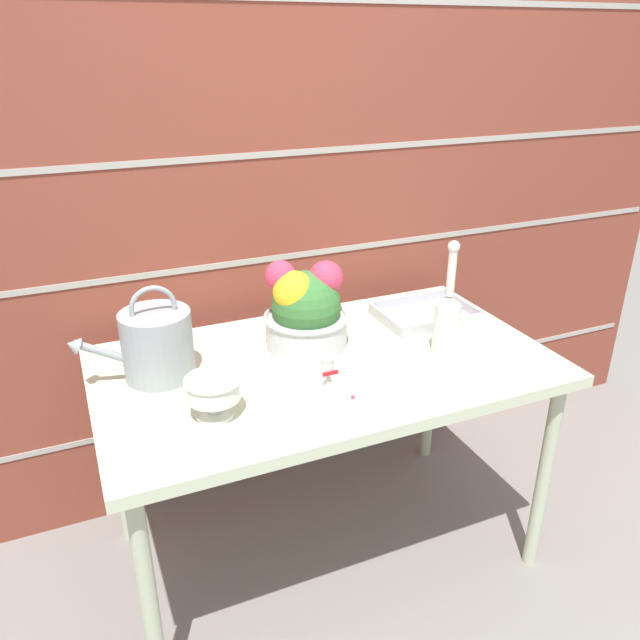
{
  "coord_description": "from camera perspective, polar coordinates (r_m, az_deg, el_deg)",
  "views": [
    {
      "loc": [
        -0.67,
        -1.52,
        1.63
      ],
      "look_at": [
        0.0,
        0.04,
        0.86
      ],
      "focal_mm": 35.0,
      "sensor_mm": 36.0,
      "label": 1
    }
  ],
  "objects": [
    {
      "name": "ground_plane",
      "position": [
        2.33,
        0.4,
        -20.07
      ],
      "size": [
        12.0,
        12.0,
        0.0
      ],
      "primitive_type": "plane",
      "color": "gray"
    },
    {
      "name": "brick_wall",
      "position": [
        2.2,
        -4.92,
        10.39
      ],
      "size": [
        3.6,
        0.08,
        2.2
      ],
      "color": "brown",
      "rests_on": "ground_plane"
    },
    {
      "name": "patio_table",
      "position": [
        1.92,
        0.46,
        -5.47
      ],
      "size": [
        1.36,
        0.78,
        0.74
      ],
      "color": "beige",
      "rests_on": "ground_plane"
    },
    {
      "name": "watering_can",
      "position": [
        1.82,
        -14.74,
        -2.12
      ],
      "size": [
        0.34,
        0.2,
        0.28
      ],
      "color": "#93999E",
      "rests_on": "patio_table"
    },
    {
      "name": "crystal_pedestal_bowl",
      "position": [
        1.61,
        -9.73,
        -6.42
      ],
      "size": [
        0.15,
        0.15,
        0.11
      ],
      "color": "silver",
      "rests_on": "patio_table"
    },
    {
      "name": "flower_planter",
      "position": [
        1.93,
        -1.38,
        0.98
      ],
      "size": [
        0.27,
        0.27,
        0.28
      ],
      "color": "#BCBCC1",
      "rests_on": "patio_table"
    },
    {
      "name": "glass_decanter",
      "position": [
        1.93,
        11.56,
        0.17
      ],
      "size": [
        0.08,
        0.08,
        0.36
      ],
      "color": "silver",
      "rests_on": "patio_table"
    },
    {
      "name": "figurine_vase",
      "position": [
        1.65,
        0.68,
        -5.66
      ],
      "size": [
        0.08,
        0.08,
        0.16
      ],
      "color": "white",
      "rests_on": "patio_table"
    },
    {
      "name": "wire_tray",
      "position": [
        2.2,
        9.57,
        0.43
      ],
      "size": [
        0.32,
        0.24,
        0.04
      ],
      "color": "#B7B7BC",
      "rests_on": "patio_table"
    },
    {
      "name": "fallen_petal",
      "position": [
        1.7,
        3.03,
        -7.04
      ],
      "size": [
        0.01,
        0.01,
        0.01
      ],
      "color": "#E03856",
      "rests_on": "patio_table"
    }
  ]
}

